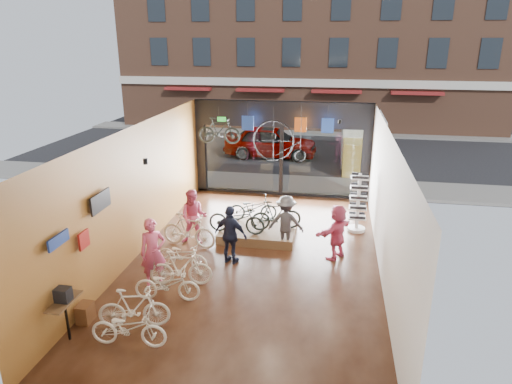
% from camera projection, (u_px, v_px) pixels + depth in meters
% --- Properties ---
extents(ground_plane, '(7.00, 12.00, 0.04)m').
position_uv_depth(ground_plane, '(255.00, 261.00, 13.23)').
color(ground_plane, black).
rests_on(ground_plane, ground).
extents(ceiling, '(7.00, 12.00, 0.04)m').
position_uv_depth(ceiling, '(255.00, 130.00, 11.99)').
color(ceiling, black).
rests_on(ceiling, ground).
extents(wall_left, '(0.04, 12.00, 3.80)m').
position_uv_depth(wall_left, '(136.00, 192.00, 13.19)').
color(wall_left, '#B07935').
rests_on(wall_left, ground).
extents(wall_right, '(0.04, 12.00, 3.80)m').
position_uv_depth(wall_right, '(386.00, 207.00, 12.03)').
color(wall_right, beige).
rests_on(wall_right, ground).
extents(wall_back, '(7.00, 0.04, 3.80)m').
position_uv_depth(wall_back, '(186.00, 329.00, 7.00)').
color(wall_back, beige).
rests_on(wall_back, ground).
extents(storefront, '(7.00, 0.26, 3.80)m').
position_uv_depth(storefront, '(282.00, 149.00, 18.20)').
color(storefront, black).
rests_on(storefront, ground).
extents(exit_sign, '(0.35, 0.06, 0.18)m').
position_uv_depth(exit_sign, '(222.00, 119.00, 18.11)').
color(exit_sign, '#198C26').
rests_on(exit_sign, storefront).
extents(street_road, '(30.00, 18.00, 0.02)m').
position_uv_depth(street_road, '(299.00, 146.00, 27.21)').
color(street_road, black).
rests_on(street_road, ground).
extents(sidewalk_near, '(30.00, 2.40, 0.12)m').
position_uv_depth(sidewalk_near, '(284.00, 184.00, 19.91)').
color(sidewalk_near, slate).
rests_on(sidewalk_near, ground).
extents(sidewalk_far, '(30.00, 2.00, 0.12)m').
position_uv_depth(sidewalk_far, '(304.00, 132.00, 30.91)').
color(sidewalk_far, slate).
rests_on(sidewalk_far, ground).
extents(opposite_building, '(26.00, 5.00, 14.00)m').
position_uv_depth(opposite_building, '(311.00, 24.00, 31.00)').
color(opposite_building, brown).
rests_on(opposite_building, ground).
extents(street_car, '(4.92, 1.98, 1.68)m').
position_uv_depth(street_car, '(270.00, 142.00, 24.35)').
color(street_car, gray).
rests_on(street_car, street_road).
extents(box_truck, '(2.01, 6.03, 2.38)m').
position_uv_depth(box_truck, '(363.00, 143.00, 22.52)').
color(box_truck, silver).
rests_on(box_truck, street_road).
extents(floor_bike_0, '(1.65, 0.66, 0.85)m').
position_uv_depth(floor_bike_0, '(129.00, 328.00, 9.46)').
color(floor_bike_0, beige).
rests_on(floor_bike_0, ground_plane).
extents(floor_bike_1, '(1.65, 0.79, 0.95)m').
position_uv_depth(floor_bike_1, '(134.00, 308.00, 10.06)').
color(floor_bike_1, beige).
rests_on(floor_bike_1, ground_plane).
extents(floor_bike_2, '(1.66, 0.73, 0.84)m').
position_uv_depth(floor_bike_2, '(167.00, 284.00, 11.12)').
color(floor_bike_2, beige).
rests_on(floor_bike_2, ground_plane).
extents(floor_bike_3, '(1.68, 0.76, 0.98)m').
position_uv_depth(floor_bike_3, '(181.00, 268.00, 11.77)').
color(floor_bike_3, beige).
rests_on(floor_bike_3, ground_plane).
extents(floor_bike_4, '(1.63, 0.87, 0.81)m').
position_uv_depth(floor_bike_4, '(183.00, 255.00, 12.65)').
color(floor_bike_4, beige).
rests_on(floor_bike_4, ground_plane).
extents(floor_bike_5, '(1.84, 0.80, 1.07)m').
position_uv_depth(floor_bike_5, '(189.00, 230.00, 13.96)').
color(floor_bike_5, beige).
rests_on(floor_bike_5, ground_plane).
extents(display_platform, '(2.40, 1.80, 0.30)m').
position_uv_depth(display_platform, '(258.00, 232.00, 14.78)').
color(display_platform, '#4B2E1A').
rests_on(display_platform, ground_plane).
extents(display_bike_left, '(1.83, 0.74, 0.94)m').
position_uv_depth(display_bike_left, '(237.00, 219.00, 14.21)').
color(display_bike_left, black).
rests_on(display_bike_left, display_platform).
extents(display_bike_mid, '(1.69, 0.97, 0.98)m').
position_uv_depth(display_bike_mid, '(276.00, 215.00, 14.44)').
color(display_bike_mid, black).
rests_on(display_bike_mid, display_platform).
extents(display_bike_right, '(1.68, 0.82, 0.84)m').
position_uv_depth(display_bike_right, '(253.00, 208.00, 15.25)').
color(display_bike_right, black).
rests_on(display_bike_right, display_platform).
extents(customer_0, '(0.79, 0.71, 1.81)m').
position_uv_depth(customer_0, '(153.00, 252.00, 11.71)').
color(customer_0, '#CC4C72').
rests_on(customer_0, ground_plane).
extents(customer_1, '(0.92, 0.75, 1.75)m').
position_uv_depth(customer_1, '(194.00, 217.00, 14.08)').
color(customer_1, '#CC4C72').
rests_on(customer_1, ground_plane).
extents(customer_2, '(1.09, 0.68, 1.72)m').
position_uv_depth(customer_2, '(231.00, 235.00, 12.85)').
color(customer_2, '#161C33').
rests_on(customer_2, ground_plane).
extents(customer_3, '(1.08, 0.63, 1.67)m').
position_uv_depth(customer_3, '(286.00, 222.00, 13.79)').
color(customer_3, '#3F3F44').
rests_on(customer_3, ground_plane).
extents(customer_5, '(1.28, 1.53, 1.65)m').
position_uv_depth(customer_5, '(337.00, 232.00, 13.14)').
color(customer_5, '#CC4C72').
rests_on(customer_5, ground_plane).
extents(sunglasses_rack, '(0.62, 0.53, 1.98)m').
position_uv_depth(sunglasses_rack, '(358.00, 203.00, 14.96)').
color(sunglasses_rack, white).
rests_on(sunglasses_rack, ground_plane).
extents(wall_merch, '(0.40, 2.40, 2.60)m').
position_uv_depth(wall_merch, '(78.00, 268.00, 10.10)').
color(wall_merch, navy).
rests_on(wall_merch, wall_left).
extents(penny_farthing, '(1.88, 0.06, 1.51)m').
position_uv_depth(penny_farthing, '(282.00, 143.00, 16.61)').
color(penny_farthing, black).
rests_on(penny_farthing, ceiling).
extents(hung_bike, '(1.58, 0.46, 0.95)m').
position_uv_depth(hung_bike, '(219.00, 131.00, 16.53)').
color(hung_bike, black).
rests_on(hung_bike, ceiling).
extents(jersey_left, '(0.45, 0.03, 0.55)m').
position_uv_depth(jersey_left, '(248.00, 123.00, 17.28)').
color(jersey_left, '#1E3F99').
rests_on(jersey_left, ceiling).
extents(jersey_mid, '(0.45, 0.03, 0.55)m').
position_uv_depth(jersey_mid, '(301.00, 125.00, 16.95)').
color(jersey_mid, '#CC5919').
rests_on(jersey_mid, ceiling).
extents(jersey_right, '(0.45, 0.03, 0.55)m').
position_uv_depth(jersey_right, '(328.00, 126.00, 16.79)').
color(jersey_right, '#1E3F99').
rests_on(jersey_right, ceiling).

